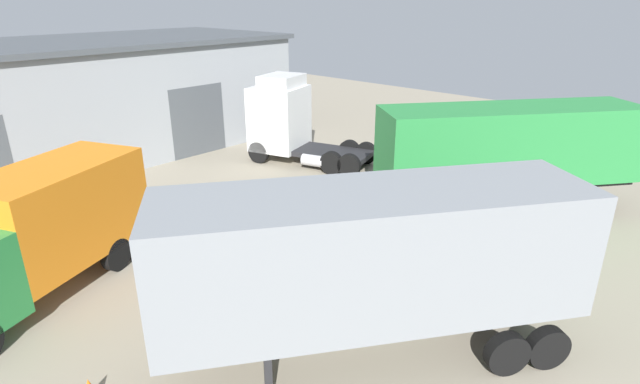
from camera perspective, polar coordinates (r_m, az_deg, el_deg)
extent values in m
plane|color=gray|center=(14.55, 1.77, -11.32)|extent=(60.00, 60.00, 0.00)
cube|color=#93999E|center=(28.64, -28.04, 8.78)|extent=(23.67, 9.35, 5.56)
cube|color=#474C51|center=(28.27, -29.09, 14.50)|extent=(24.17, 9.85, 0.25)
cube|color=#4C5156|center=(27.01, -13.77, 7.91)|extent=(3.20, 0.08, 3.60)
cube|color=silver|center=(25.53, -4.67, 8.44)|extent=(3.09, 3.02, 3.16)
cube|color=silver|center=(25.08, -4.39, 12.54)|extent=(2.50, 2.22, 0.60)
cube|color=black|center=(26.00, -6.98, 10.01)|extent=(2.03, 0.69, 1.14)
cube|color=#232326|center=(24.58, 1.53, 4.46)|extent=(2.96, 4.04, 0.24)
cylinder|color=#B2B2B7|center=(24.01, -0.77, 3.62)|extent=(0.86, 1.22, 0.56)
cylinder|color=black|center=(25.34, -6.99, 4.55)|extent=(0.61, 1.14, 1.10)
cylinder|color=black|center=(27.14, -4.50, 5.79)|extent=(0.61, 1.14, 1.10)
cylinder|color=black|center=(23.50, 1.32, 3.34)|extent=(0.61, 1.14, 1.10)
cylinder|color=black|center=(25.43, 3.38, 4.74)|extent=(0.61, 1.14, 1.10)
cylinder|color=black|center=(23.16, 3.35, 3.04)|extent=(0.61, 1.14, 1.10)
cylinder|color=black|center=(25.12, 5.28, 4.47)|extent=(0.61, 1.14, 1.10)
cube|color=#28843D|center=(20.03, 20.81, 5.21)|extent=(9.22, 7.95, 2.77)
cube|color=#232326|center=(20.47, 20.26, 1.18)|extent=(8.76, 7.36, 0.24)
cube|color=#232326|center=(22.71, 24.97, 0.62)|extent=(0.22, 0.22, 1.11)
cube|color=#232326|center=(21.51, 27.26, -0.89)|extent=(0.22, 0.22, 1.11)
cylinder|color=black|center=(20.38, 10.97, -0.19)|extent=(0.94, 0.82, 0.95)
cylinder|color=black|center=(18.51, 13.27, -2.68)|extent=(0.94, 0.82, 0.95)
cylinder|color=black|center=(20.07, 8.29, -0.37)|extent=(0.94, 0.82, 0.95)
cylinder|color=black|center=(18.16, 10.35, -2.92)|extent=(0.94, 0.82, 0.95)
cube|color=gray|center=(10.82, 6.13, -6.93)|extent=(8.98, 7.43, 2.81)
cube|color=#232326|center=(11.62, 5.83, -13.56)|extent=(8.54, 6.82, 0.24)
cube|color=#232326|center=(11.04, -5.93, -20.26)|extent=(0.22, 0.22, 1.11)
cube|color=#232326|center=(12.27, -6.76, -15.33)|extent=(0.22, 0.22, 1.11)
cylinder|color=black|center=(12.32, 20.57, -16.89)|extent=(1.00, 0.84, 1.02)
cylinder|color=black|center=(13.84, 15.82, -11.63)|extent=(1.00, 0.84, 1.02)
cylinder|color=black|center=(12.83, 24.52, -15.86)|extent=(1.00, 0.84, 1.02)
cylinder|color=black|center=(14.29, 19.46, -10.95)|extent=(1.00, 0.84, 1.02)
cube|color=orange|center=(16.19, -27.56, -1.91)|extent=(5.25, 4.03, 2.72)
cylinder|color=black|center=(16.60, -22.27, -6.60)|extent=(1.06, 0.68, 1.03)
cylinder|color=black|center=(17.99, -27.33, -5.26)|extent=(1.06, 0.68, 1.03)
cylinder|color=black|center=(17.25, -20.12, -5.19)|extent=(1.06, 0.68, 1.03)
cylinder|color=black|center=(18.60, -25.16, -4.01)|extent=(1.06, 0.68, 1.03)
cylinder|color=#33519E|center=(17.45, 5.51, -3.83)|extent=(0.58, 0.58, 0.88)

